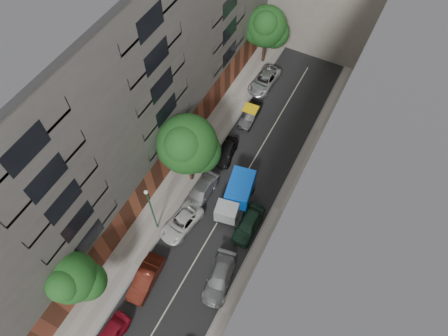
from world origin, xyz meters
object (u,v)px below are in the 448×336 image
Objects in this scene: car_left_3 at (200,193)px; tree_far at (267,28)px; car_left_2 at (181,223)px; car_right_1 at (219,278)px; car_left_0 at (109,336)px; car_left_1 at (146,278)px; car_left_5 at (250,115)px; car_left_4 at (227,152)px; car_left_6 at (265,80)px; tree_mid at (188,146)px; pedestrian at (310,186)px; tree_near at (73,280)px; lamp_post at (151,206)px; car_right_2 at (248,224)px; tarp_truck at (236,196)px.

tree_far is (-2.54, 20.30, 4.37)m from car_left_3.
car_right_1 reaches higher than car_left_2.
car_left_3 is at bearing 93.79° from car_left_0.
car_right_1 is at bearing 22.91° from car_left_1.
car_left_1 is at bearing -93.09° from car_left_5.
car_left_5 reaches higher than car_left_2.
car_left_6 reaches higher than car_left_4.
car_left_4 is 0.74× the size of car_left_6.
tree_far reaches higher than car_left_6.
tree_mid is at bearing -102.78° from car_left_5.
car_left_4 is at bearing -80.19° from tree_far.
car_left_0 reaches higher than car_left_5.
tree_near is at bearing 67.23° from pedestrian.
car_left_2 is (0.00, 5.93, -0.08)m from car_left_1.
car_left_4 is 11.23m from car_left_6.
tree_near is 8.29m from lamp_post.
tree_mid is 1.15× the size of tree_far.
car_left_5 is 0.84× the size of car_right_1.
tree_far is (-2.54, 14.70, 4.40)m from car_left_4.
car_left_5 is at bearing -79.47° from car_left_6.
car_right_1 is at bearing -73.16° from tree_far.
car_left_4 is 0.79× the size of car_right_1.
car_left_6 is at bearing 86.68° from tree_mid.
car_left_1 is 1.01× the size of car_right_2.
car_left_2 is 0.90× the size of car_left_6.
tree_mid reaches higher than car_left_6.
car_left_4 is 15.55m from tree_far.
car_left_6 reaches higher than car_left_5.
car_right_1 is at bearing -75.62° from car_left_5.
tarp_truck is at bearing 47.41° from lamp_post.
tree_near is 1.02× the size of lamp_post.
pedestrian reaches higher than car_left_1.
car_left_2 is at bearing 141.89° from car_right_1.
car_left_5 is at bearing -20.10° from pedestrian.
lamp_post is at bearing 107.69° from car_left_1.
car_left_6 is at bearing 109.58° from car_right_2.
car_left_0 is at bearing -88.85° from car_left_3.
car_left_1 is at bearing -88.85° from car_left_3.
car_left_6 is 16.42m from tree_mid.
pedestrian is (11.14, 10.29, -3.35)m from lamp_post.
car_left_0 is 0.91× the size of car_left_1.
tree_near reaches higher than car_left_0.
pedestrian reaches higher than car_right_2.
car_left_4 is 13.42m from car_right_1.
tree_near reaches higher than lamp_post.
car_left_2 is 20.42m from car_left_6.
car_left_2 is 6.24m from car_right_2.
lamp_post is (1.57, 8.13, -0.48)m from tree_near.
car_right_1 is at bearing -90.35° from car_right_2.
car_left_1 is 6.21m from lamp_post.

